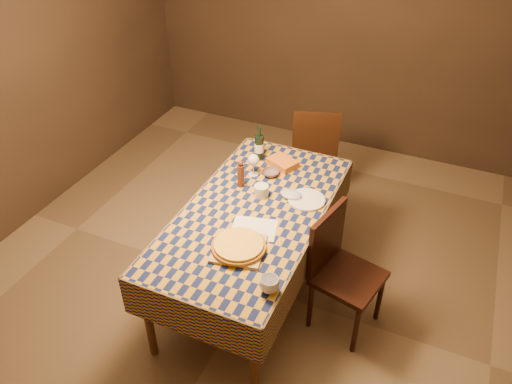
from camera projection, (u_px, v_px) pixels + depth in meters
The scene contains 16 objects.
room at pixel (253, 139), 3.15m from camera, with size 5.00×5.10×2.70m.
dining_table at pixel (253, 219), 3.54m from camera, with size 0.94×1.84×0.77m.
cutting_board at pixel (239, 249), 3.16m from camera, with size 0.32×0.32×0.02m, color #AB8650.
pizza at pixel (239, 245), 3.15m from camera, with size 0.43×0.43×0.03m.
pepper_mill at pixel (241, 174), 3.67m from camera, with size 0.06×0.06×0.22m.
bowl at pixel (271, 173), 3.84m from camera, with size 0.13×0.13×0.04m, color #654D55.
wine_glass at pixel (253, 161), 3.78m from camera, with size 0.10×0.10×0.18m.
wine_bottle at pixel (259, 147), 3.98m from camera, with size 0.09×0.09×0.29m.
deli_tub at pixel (261, 191), 3.61m from camera, with size 0.11×0.11×0.09m, color silver.
takeout_container at pixel (282, 163), 3.94m from camera, with size 0.22×0.16×0.06m, color #BB6518.
white_plate at pixel (306, 200), 3.58m from camera, with size 0.27×0.27×0.02m, color white.
tumbler at pixel (269, 285), 2.86m from camera, with size 0.12×0.12×0.09m, color white.
flour_patch at pixel (254, 228), 3.33m from camera, with size 0.30×0.23×0.00m, color white.
flour_bag at pixel (291, 195), 3.61m from camera, with size 0.16×0.12×0.05m, color #A6B3D5.
chair_far at pixel (315, 146), 4.68m from camera, with size 0.53×0.53×0.93m.
chair_right at pixel (339, 265), 3.40m from camera, with size 0.51×0.51×0.93m.
Camera 1 is at (1.13, -2.50, 2.93)m, focal length 35.00 mm.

